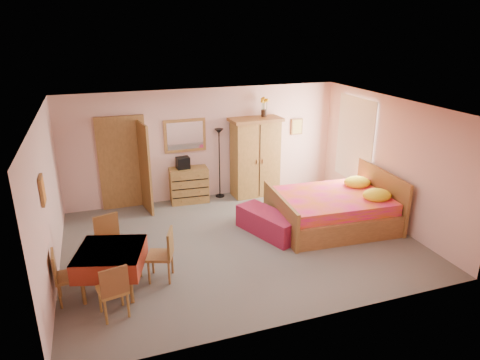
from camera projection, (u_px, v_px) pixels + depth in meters
name	position (u px, v px, depth m)	size (l,w,h in m)	color
floor	(240.00, 242.00, 8.24)	(6.50, 6.50, 0.00)	slate
ceiling	(240.00, 107.00, 7.35)	(6.50, 6.50, 0.00)	brown
wall_back	(205.00, 144.00, 10.01)	(6.50, 0.10, 2.60)	beige
wall_front	(303.00, 239.00, 5.57)	(6.50, 0.10, 2.60)	beige
wall_left	(47.00, 201.00, 6.79)	(0.10, 5.00, 2.60)	beige
wall_right	(389.00, 161.00, 8.79)	(0.10, 5.00, 2.60)	beige
doorway	(123.00, 164.00, 9.49)	(1.06, 0.12, 2.15)	#9E6B35
window	(355.00, 140.00, 9.79)	(0.08, 1.40, 1.95)	white
picture_left	(42.00, 190.00, 6.13)	(0.04, 0.32, 0.42)	orange
picture_back	(297.00, 127.00, 10.62)	(0.30, 0.04, 0.40)	#D8BF59
chest_of_drawers	(189.00, 185.00, 9.97)	(0.87, 0.44, 0.83)	olive
wall_mirror	(185.00, 136.00, 9.76)	(0.97, 0.05, 0.76)	white
stereo	(183.00, 163.00, 9.77)	(0.29, 0.21, 0.27)	black
floor_lamp	(219.00, 163.00, 10.13)	(0.21, 0.21, 1.68)	black
wardrobe	(255.00, 157.00, 10.23)	(1.21, 0.62, 1.90)	#A77B38
sunflower_vase	(264.00, 107.00, 9.97)	(0.18, 0.18, 0.46)	#ECB113
bed	(332.00, 201.00, 8.74)	(2.37, 1.87, 1.10)	#E71679
bench	(268.00, 223.00, 8.47)	(0.51, 1.39, 0.46)	maroon
dining_table	(112.00, 270.00, 6.63)	(0.98, 0.98, 0.72)	maroon
chair_south	(112.00, 289.00, 6.02)	(0.39, 0.39, 0.86)	#AE7D3B
chair_north	(112.00, 244.00, 7.18)	(0.42, 0.42, 0.94)	#996034
chair_west	(69.00, 276.00, 6.35)	(0.38, 0.38, 0.85)	olive
chair_east	(160.00, 255.00, 6.90)	(0.40, 0.40, 0.88)	#996534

